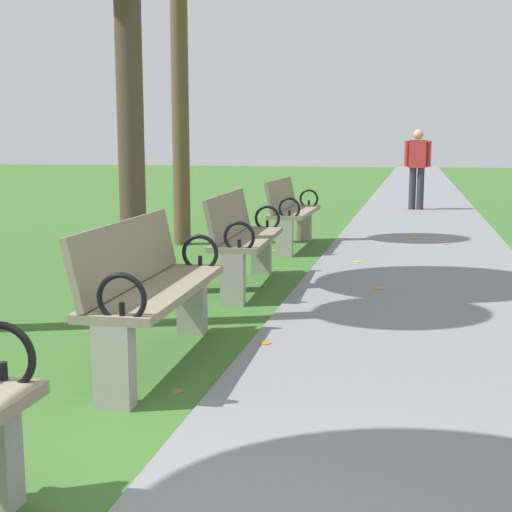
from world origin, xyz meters
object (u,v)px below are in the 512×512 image
(park_bench_4, at_px, (291,211))
(pedestrian_walking, at_px, (417,165))
(park_bench_3, at_px, (243,237))
(park_bench_2, at_px, (150,288))

(park_bench_4, relative_size, pedestrian_walking, 0.99)
(park_bench_3, bearing_deg, pedestrian_walking, 79.17)
(park_bench_3, distance_m, park_bench_4, 2.68)
(park_bench_3, bearing_deg, park_bench_4, 90.00)
(park_bench_3, height_order, pedestrian_walking, pedestrian_walking)
(pedestrian_walking, bearing_deg, park_bench_4, -105.69)
(park_bench_4, bearing_deg, park_bench_2, -90.00)
(park_bench_3, xyz_separation_m, pedestrian_walking, (1.61, 8.40, 0.44))
(park_bench_3, bearing_deg, park_bench_2, -90.00)
(park_bench_3, distance_m, pedestrian_walking, 8.56)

